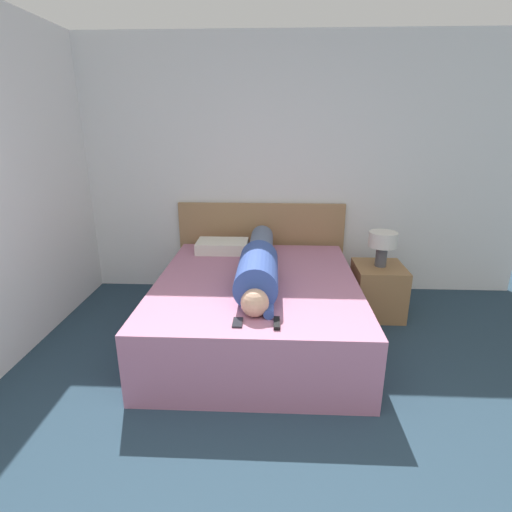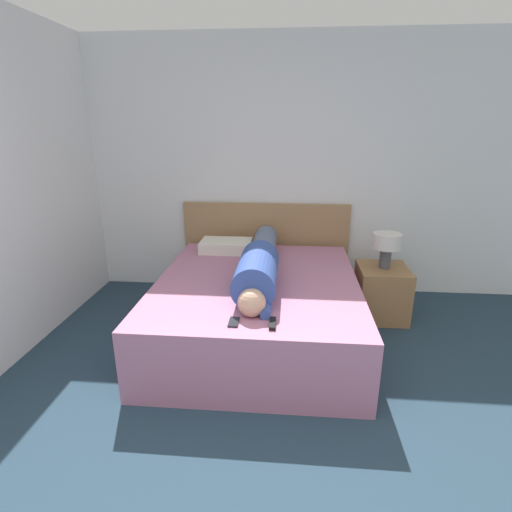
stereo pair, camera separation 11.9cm
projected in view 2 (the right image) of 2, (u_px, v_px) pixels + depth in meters
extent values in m
cube|color=white|center=(281.00, 170.00, 4.13)|extent=(5.16, 0.06, 2.60)
cube|color=#B2708E|center=(257.00, 308.00, 3.39)|extent=(1.65, 1.94, 0.53)
cube|color=#A37A51|center=(266.00, 247.00, 4.34)|extent=(1.77, 0.04, 0.96)
cube|color=olive|center=(381.00, 292.00, 3.76)|extent=(0.45, 0.49, 0.49)
cylinder|color=#4C4C51|center=(385.00, 258.00, 3.66)|extent=(0.10, 0.10, 0.19)
cylinder|color=silver|center=(387.00, 241.00, 3.60)|extent=(0.26, 0.26, 0.14)
sphere|color=tan|center=(252.00, 303.00, 2.65)|extent=(0.19, 0.19, 0.19)
cylinder|color=#334C99|center=(257.00, 273.00, 3.01)|extent=(0.31, 0.70, 0.31)
cylinder|color=slate|center=(264.00, 248.00, 3.75)|extent=(0.23, 0.83, 0.23)
cylinder|color=#334C99|center=(266.00, 308.00, 2.71)|extent=(0.07, 0.22, 0.07)
cube|color=silver|center=(226.00, 246.00, 4.01)|extent=(0.51, 0.32, 0.11)
cube|color=black|center=(273.00, 324.00, 2.55)|extent=(0.04, 0.15, 0.02)
cube|color=black|center=(234.00, 322.00, 2.58)|extent=(0.06, 0.13, 0.01)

